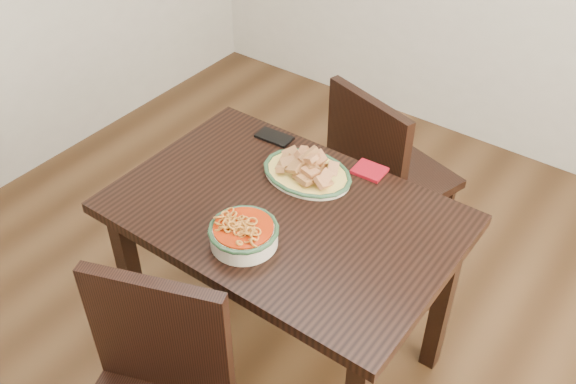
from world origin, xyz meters
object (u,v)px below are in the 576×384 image
Objects in this scene: noodle_bowl at (244,232)px; smartphone at (274,137)px; dining_table at (284,234)px; fish_plate at (307,166)px; chair_far at (382,172)px.

noodle_bowl reaches higher than smartphone.
fish_plate is at bearing 102.56° from dining_table.
fish_plate is at bearing 99.83° from chair_far.
fish_plate is 0.39m from noodle_bowl.
chair_far is 0.52m from smartphone.
dining_table is 0.25m from fish_plate.
dining_table is 0.25m from noodle_bowl.
dining_table is 8.20× the size of smartphone.
smartphone is (-0.23, 0.12, -0.04)m from fish_plate.
chair_far is at bearing 47.59° from smartphone.
smartphone reaches higher than dining_table.
chair_far reaches higher than noodle_bowl.
dining_table is 0.68m from chair_far.
chair_far is 2.78× the size of fish_plate.
fish_plate reaches higher than smartphone.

